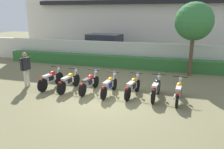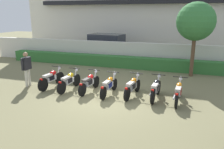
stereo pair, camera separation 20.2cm
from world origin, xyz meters
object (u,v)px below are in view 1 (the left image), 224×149
tree_near_inspector (194,22)px  motorcycle_in_row_3 (109,85)px  parked_car (106,46)px  motorcycle_in_row_1 (69,81)px  motorcycle_in_row_6 (179,91)px  motorcycle_in_row_4 (133,86)px  motorcycle_in_row_5 (156,88)px  inspector_person (26,67)px  motorcycle_in_row_2 (89,83)px  motorcycle_in_row_0 (51,79)px

tree_near_inspector → motorcycle_in_row_3: size_ratio=2.20×
parked_car → motorcycle_in_row_3: bearing=-63.7°
motorcycle_in_row_1 → motorcycle_in_row_3: size_ratio=1.02×
motorcycle_in_row_6 → motorcycle_in_row_4: bearing=90.2°
motorcycle_in_row_1 → motorcycle_in_row_5: (4.03, 0.10, 0.01)m
parked_car → motorcycle_in_row_5: (4.96, -8.32, -0.48)m
motorcycle_in_row_4 → motorcycle_in_row_6: bearing=-85.5°
tree_near_inspector → motorcycle_in_row_5: 5.20m
tree_near_inspector → motorcycle_in_row_6: size_ratio=2.20×
motorcycle_in_row_4 → inspector_person: bearing=100.0°
tree_near_inspector → inspector_person: tree_near_inspector is taller
motorcycle_in_row_2 → inspector_person: 3.30m
motorcycle_in_row_1 → motorcycle_in_row_3: motorcycle_in_row_1 is taller
motorcycle_in_row_0 → motorcycle_in_row_6: size_ratio=1.00×
motorcycle_in_row_3 → motorcycle_in_row_4: motorcycle_in_row_4 is taller
motorcycle_in_row_2 → inspector_person: bearing=97.9°
motorcycle_in_row_2 → motorcycle_in_row_5: motorcycle_in_row_5 is taller
motorcycle_in_row_4 → inspector_person: inspector_person is taller
motorcycle_in_row_2 → motorcycle_in_row_4: size_ratio=1.03×
motorcycle_in_row_0 → motorcycle_in_row_6: 5.94m
parked_car → motorcycle_in_row_4: bearing=-57.4°
parked_car → motorcycle_in_row_5: parked_car is taller
parked_car → motorcycle_in_row_1: (0.94, -8.42, -0.49)m
parked_car → motorcycle_in_row_5: bearing=-52.0°
motorcycle_in_row_0 → motorcycle_in_row_6: bearing=-84.5°
motorcycle_in_row_6 → parked_car: bearing=38.3°
motorcycle_in_row_5 → motorcycle_in_row_6: 0.92m
motorcycle_in_row_2 → motorcycle_in_row_5: (3.03, 0.03, 0.02)m
tree_near_inspector → inspector_person: bearing=-150.2°
motorcycle_in_row_6 → motorcycle_in_row_2: bearing=92.5°
motorcycle_in_row_3 → motorcycle_in_row_6: (2.96, 0.03, 0.01)m
motorcycle_in_row_1 → motorcycle_in_row_5: 4.03m
motorcycle_in_row_5 → parked_car: bearing=34.7°
motorcycle_in_row_3 → motorcycle_in_row_6: 2.96m
motorcycle_in_row_0 → inspector_person: size_ratio=1.10×
tree_near_inspector → motorcycle_in_row_6: bearing=-97.5°
motorcycle_in_row_3 → motorcycle_in_row_4: 1.04m
parked_car → tree_near_inspector: size_ratio=1.13×
inspector_person → tree_near_inspector: bearing=29.8°
motorcycle_in_row_0 → motorcycle_in_row_2: bearing=-83.6°
parked_car → motorcycle_in_row_6: parked_car is taller
motorcycle_in_row_0 → motorcycle_in_row_3: motorcycle_in_row_0 is taller
tree_near_inspector → motorcycle_in_row_2: tree_near_inspector is taller
motorcycle_in_row_2 → inspector_person: size_ratio=1.11×
tree_near_inspector → motorcycle_in_row_4: bearing=-120.5°
motorcycle_in_row_2 → motorcycle_in_row_3: bearing=-90.5°
motorcycle_in_row_1 → motorcycle_in_row_2: bearing=-82.6°
motorcycle_in_row_0 → motorcycle_in_row_4: size_ratio=1.02×
motorcycle_in_row_0 → motorcycle_in_row_5: 5.02m
motorcycle_in_row_1 → motorcycle_in_row_6: 4.94m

